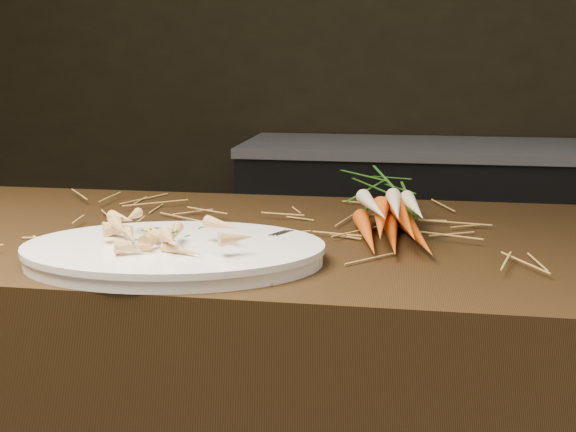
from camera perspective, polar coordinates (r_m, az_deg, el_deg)
name	(u,v)px	position (r m, az deg, el deg)	size (l,w,h in m)	color
back_counter	(455,241)	(3.19, 13.06, -1.93)	(1.82, 0.62, 0.84)	black
straw_bedding	(355,232)	(1.25, 5.36, -1.27)	(1.40, 0.60, 0.02)	olive
root_veg_bunch	(388,204)	(1.32, 7.93, 0.95)	(0.18, 0.47, 0.09)	#C54A1A
serving_platter	(174,255)	(1.10, -8.99, -3.05)	(0.45, 0.30, 0.02)	white
roasted_veg_heap	(173,231)	(1.09, -9.05, -1.19)	(0.22, 0.16, 0.05)	#AD8A46
serving_fork	(280,250)	(1.07, -0.65, -2.67)	(0.02, 0.17, 0.00)	silver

